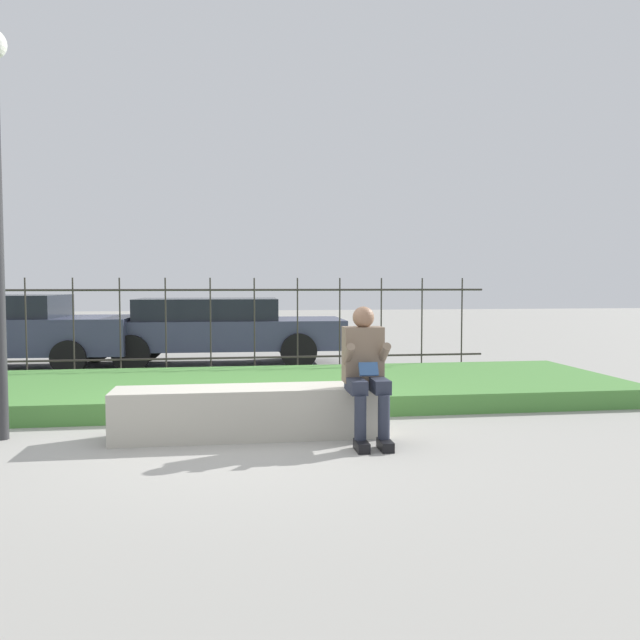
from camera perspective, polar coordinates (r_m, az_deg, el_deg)
The scene contains 6 objects.
ground_plane at distance 6.31m, azimuth -7.86°, elevation -10.57°, with size 60.00×60.00×0.00m, color #9E9B93.
stone_bench at distance 6.26m, azimuth -6.34°, elevation -8.59°, with size 2.66×0.54×0.49m.
person_seated_reader at distance 6.00m, azimuth 4.16°, elevation -4.31°, with size 0.42×0.73×1.29m.
grass_berm at distance 8.38m, azimuth -7.93°, elevation -6.29°, with size 10.38×2.89×0.23m.
iron_fence at distance 10.10m, azimuth -7.99°, elevation -0.50°, with size 8.38×0.03×1.61m.
car_parked_center at distance 11.80m, azimuth -9.51°, elevation -0.74°, with size 4.69×1.96×1.24m.
Camera 1 is at (-0.01, -6.12, 1.51)m, focal length 35.00 mm.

